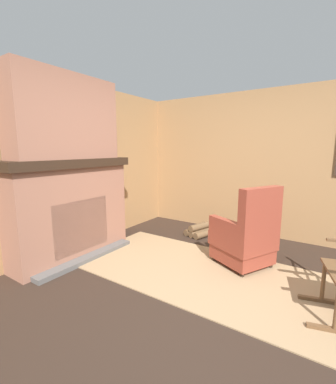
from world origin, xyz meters
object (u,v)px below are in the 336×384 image
at_px(firewood_stack, 199,231).
at_px(storage_case, 103,153).
at_px(oil_lamp_vase, 34,151).
at_px(armchair, 246,238).

distance_m(firewood_stack, storage_case, 2.04).
height_order(firewood_stack, oil_lamp_vase, oil_lamp_vase).
bearing_deg(oil_lamp_vase, armchair, 33.42).
bearing_deg(firewood_stack, armchair, -35.94).
relative_size(firewood_stack, storage_case, 1.96).
bearing_deg(firewood_stack, oil_lamp_vase, -117.95).
relative_size(armchair, oil_lamp_vase, 3.42).
bearing_deg(armchair, oil_lamp_vase, 60.54).
bearing_deg(armchair, storage_case, 36.19).
distance_m(firewood_stack, oil_lamp_vase, 2.76).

